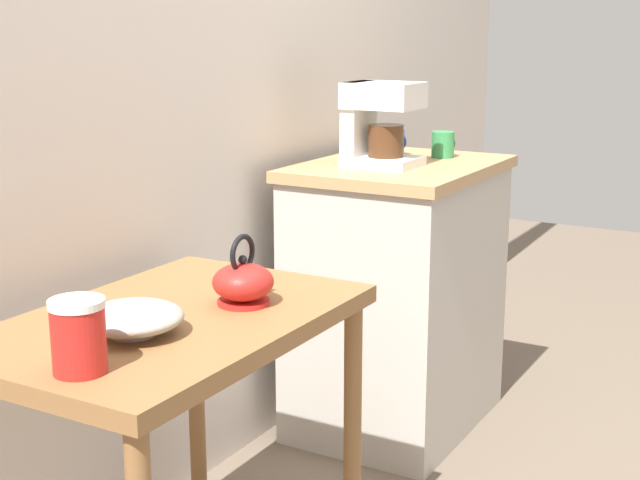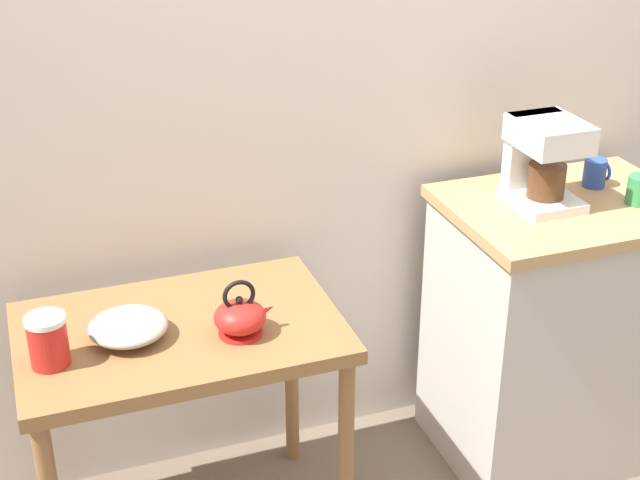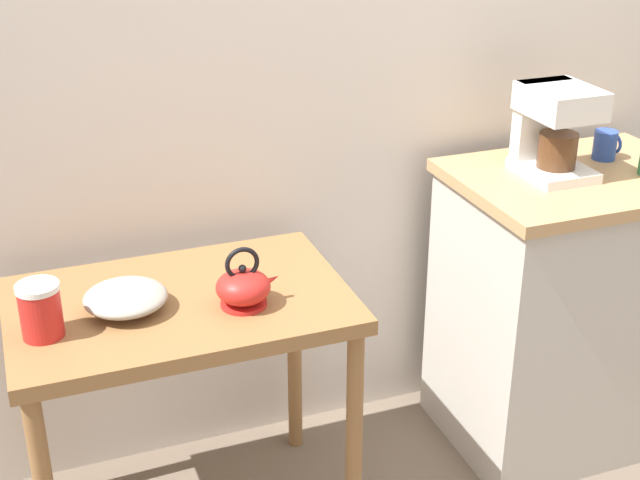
# 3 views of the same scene
# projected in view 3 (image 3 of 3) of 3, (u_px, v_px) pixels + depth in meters

# --- Properties ---
(ground_plane) EXTENTS (8.00, 8.00, 0.00)m
(ground_plane) POSITION_uv_depth(u_px,v_px,m) (392.00, 467.00, 2.77)
(ground_plane) COLOR #6B5B4C
(wooden_table) EXTENTS (0.85, 0.56, 0.72)m
(wooden_table) POSITION_uv_depth(u_px,v_px,m) (181.00, 332.00, 2.29)
(wooden_table) COLOR olive
(wooden_table) RESTS_ON ground_plane
(kitchen_counter) EXTENTS (0.72, 0.55, 0.89)m
(kitchen_counter) POSITION_uv_depth(u_px,v_px,m) (565.00, 308.00, 2.77)
(kitchen_counter) COLOR #BCB7AD
(kitchen_counter) RESTS_ON ground_plane
(bowl_stoneware) EXTENTS (0.20, 0.20, 0.06)m
(bowl_stoneware) POSITION_uv_depth(u_px,v_px,m) (126.00, 298.00, 2.18)
(bowl_stoneware) COLOR #9E998C
(bowl_stoneware) RESTS_ON wooden_table
(teakettle) EXTENTS (0.17, 0.14, 0.16)m
(teakettle) POSITION_uv_depth(u_px,v_px,m) (244.00, 287.00, 2.19)
(teakettle) COLOR red
(teakettle) RESTS_ON wooden_table
(canister_enamel) EXTENTS (0.10, 0.10, 0.13)m
(canister_enamel) POSITION_uv_depth(u_px,v_px,m) (40.00, 310.00, 2.05)
(canister_enamel) COLOR red
(canister_enamel) RESTS_ON wooden_table
(coffee_maker) EXTENTS (0.18, 0.22, 0.26)m
(coffee_maker) POSITION_uv_depth(u_px,v_px,m) (553.00, 126.00, 2.52)
(coffee_maker) COLOR white
(coffee_maker) RESTS_ON kitchen_counter
(mug_blue) EXTENTS (0.08, 0.07, 0.09)m
(mug_blue) POSITION_uv_depth(u_px,v_px,m) (606.00, 145.00, 2.68)
(mug_blue) COLOR #2D4CAD
(mug_blue) RESTS_ON kitchen_counter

